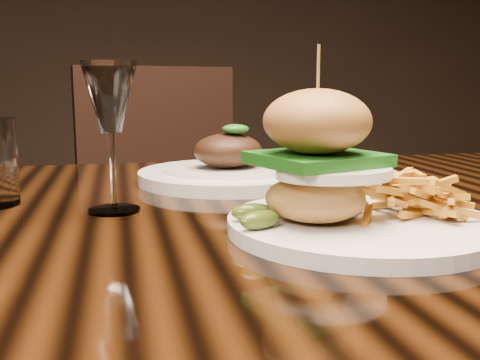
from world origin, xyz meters
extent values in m
plane|color=brown|center=(0.00, 3.50, 1.40)|extent=(6.00, 0.00, 6.00)
cube|color=black|center=(0.00, 0.00, 0.73)|extent=(1.60, 0.90, 0.04)
cylinder|color=silver|center=(0.09, -0.12, 0.76)|extent=(0.27, 0.27, 0.01)
ellipsoid|color=olive|center=(0.04, -0.12, 0.79)|extent=(0.10, 0.10, 0.05)
ellipsoid|color=silver|center=(0.05, -0.14, 0.82)|extent=(0.11, 0.09, 0.01)
ellipsoid|color=#FFA10D|center=(0.07, -0.14, 0.82)|extent=(0.02, 0.02, 0.01)
cube|color=#20691A|center=(0.04, -0.12, 0.83)|extent=(0.14, 0.14, 0.01)
ellipsoid|color=brown|center=(0.04, -0.12, 0.86)|extent=(0.11, 0.11, 0.06)
cylinder|color=#9C7B49|center=(0.04, -0.12, 0.90)|extent=(0.00, 0.00, 0.08)
ellipsoid|color=#314011|center=(-0.03, -0.14, 0.77)|extent=(0.05, 0.03, 0.02)
ellipsoid|color=#314011|center=(-0.03, -0.11, 0.77)|extent=(0.04, 0.02, 0.02)
cube|color=silver|center=(0.17, 0.07, 0.77)|extent=(0.08, 0.08, 0.04)
cylinder|color=white|center=(-0.16, 0.03, 0.75)|extent=(0.06, 0.06, 0.00)
cylinder|color=white|center=(-0.16, 0.03, 0.80)|extent=(0.01, 0.01, 0.09)
cone|color=white|center=(-0.16, 0.03, 0.89)|extent=(0.06, 0.06, 0.08)
cylinder|color=silver|center=(0.01, 0.20, 0.76)|extent=(0.28, 0.28, 0.02)
cylinder|color=silver|center=(0.01, 0.20, 0.76)|extent=(0.20, 0.20, 0.02)
ellipsoid|color=black|center=(0.01, 0.20, 0.80)|extent=(0.11, 0.09, 0.05)
ellipsoid|color=#20691A|center=(0.02, 0.19, 0.83)|extent=(0.04, 0.03, 0.01)
cube|color=black|center=(-0.01, 0.80, 0.45)|extent=(0.54, 0.54, 0.06)
cube|color=black|center=(-0.05, 1.01, 0.70)|extent=(0.46, 0.14, 0.50)
cylinder|color=black|center=(0.22, 0.65, 0.23)|extent=(0.04, 0.04, 0.45)
cylinder|color=black|center=(-0.23, 0.95, 0.23)|extent=(0.04, 0.04, 0.45)
cylinder|color=black|center=(0.14, 1.02, 0.23)|extent=(0.04, 0.04, 0.45)
camera|label=1|loc=(-0.15, -0.64, 0.90)|focal=42.00mm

